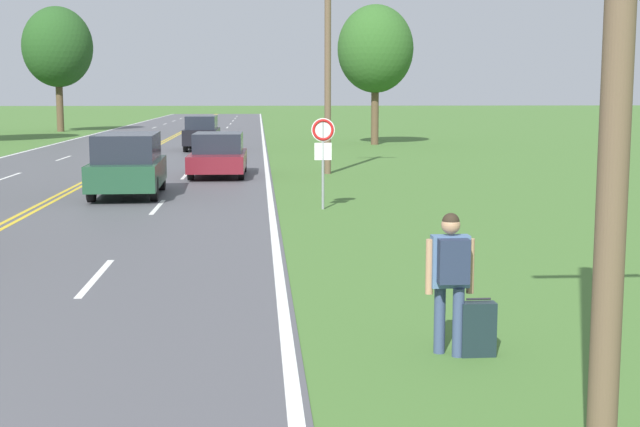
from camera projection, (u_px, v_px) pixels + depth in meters
hitchhiker_person at (451, 269)px, 10.05m from camera, size 0.56×0.40×1.64m
suitcase at (478, 329)px, 10.13m from camera, size 0.40×0.18×0.68m
traffic_sign at (323, 141)px, 22.70m from camera, size 0.60×0.10×2.34m
utility_pole_midground at (328, 57)px, 32.44m from camera, size 1.80×0.24×8.22m
tree_behind_sign at (58, 47)px, 68.01m from camera, size 5.31×5.31×9.51m
tree_mid_treeline at (375, 49)px, 50.88m from camera, size 4.35×4.35×7.97m
car_dark_green_van_mid_near at (128, 163)px, 25.81m from camera, size 2.06×4.66×1.81m
car_maroon_sedan_mid_far at (218, 154)px, 32.06m from camera, size 2.00×4.84×1.55m
car_black_suv_receding at (202, 132)px, 46.37m from camera, size 1.73×4.40×1.79m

